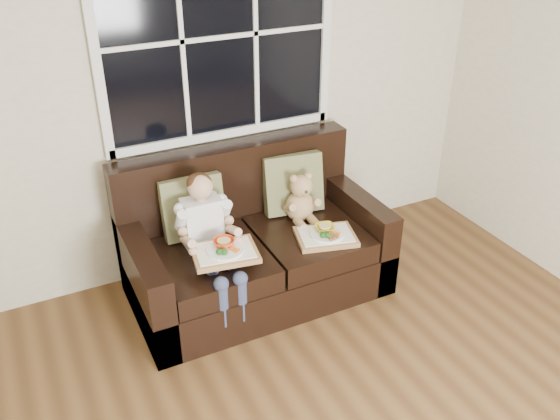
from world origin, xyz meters
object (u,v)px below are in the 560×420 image
child (208,229)px  tray_right (326,235)px  teddy_bear (301,201)px  tray_left (225,251)px  loveseat (253,249)px

child → tray_right: size_ratio=1.77×
teddy_bear → tray_left: teddy_bear is taller
loveseat → tray_right: 0.52m
loveseat → tray_right: size_ratio=3.80×
loveseat → teddy_bear: loveseat is taller
child → tray_left: size_ratio=1.84×
child → teddy_bear: size_ratio=2.18×
teddy_bear → tray_left: (-0.69, -0.33, -0.02)m
loveseat → tray_left: bearing=-135.7°
loveseat → tray_left: size_ratio=3.95×
child → teddy_bear: child is taller
loveseat → child: (-0.35, -0.12, 0.32)m
loveseat → tray_right: (0.40, -0.29, 0.17)m
child → loveseat: bearing=18.0°
teddy_bear → tray_right: 0.33m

